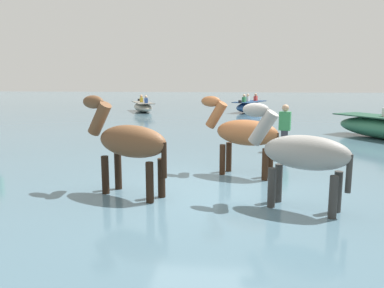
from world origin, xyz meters
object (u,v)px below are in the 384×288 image
horse_trailing_grey (301,155)px  boat_far_inshore (143,107)px  horse_lead_bay (129,144)px  horse_flank_chestnut (243,135)px  boat_far_offshore (250,107)px  person_wading_mid (285,131)px

horse_trailing_grey → boat_far_inshore: size_ratio=0.56×
horse_lead_bay → horse_flank_chestnut: horse_lead_bay is taller
boat_far_offshore → boat_far_inshore: 6.84m
horse_trailing_grey → boat_far_offshore: bearing=90.3°
horse_flank_chestnut → boat_far_offshore: horse_flank_chestnut is taller
horse_lead_bay → boat_far_inshore: horse_lead_bay is taller
person_wading_mid → horse_flank_chestnut: bearing=-112.7°
horse_flank_chestnut → boat_far_offshore: size_ratio=0.60×
boat_far_offshore → person_wading_mid: 13.27m
horse_lead_bay → person_wading_mid: 5.75m
horse_lead_bay → boat_far_inshore: (-4.00, 17.55, -0.62)m
person_wading_mid → horse_lead_bay: bearing=-125.3°
horse_lead_bay → horse_flank_chestnut: size_ratio=1.04×
horse_flank_chestnut → horse_lead_bay: bearing=-141.1°
person_wading_mid → boat_far_inshore: bearing=119.6°
person_wading_mid → boat_far_offshore: bearing=92.1°
horse_trailing_grey → horse_lead_bay: bearing=171.5°
horse_lead_bay → boat_far_offshore: (2.83, 17.94, -0.58)m
boat_far_offshore → person_wading_mid: person_wading_mid is taller
horse_trailing_grey → boat_far_inshore: horse_trailing_grey is taller
horse_flank_chestnut → boat_far_inshore: 17.01m
horse_trailing_grey → boat_far_offshore: horse_trailing_grey is taller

